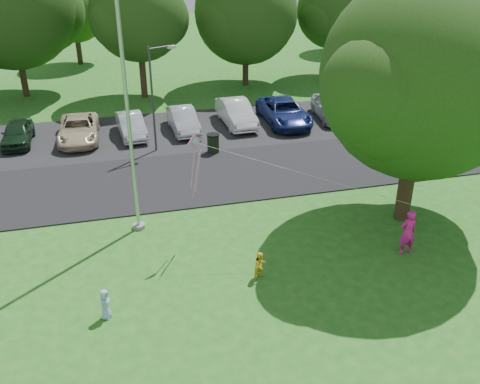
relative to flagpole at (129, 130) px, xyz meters
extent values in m
plane|color=#21651A|center=(3.50, -5.00, -4.17)|extent=(120.00, 120.00, 0.00)
cube|color=black|center=(3.50, 4.00, -4.14)|extent=(60.00, 6.00, 0.06)
cube|color=black|center=(3.50, 10.50, -4.14)|extent=(42.00, 7.00, 0.06)
cylinder|color=#B7BABF|center=(0.00, 0.00, 0.83)|extent=(0.14, 0.14, 10.00)
cylinder|color=gray|center=(0.00, 0.00, -4.09)|extent=(0.50, 0.50, 0.16)
cylinder|color=#3F3F44|center=(1.58, 7.83, -1.40)|extent=(0.11, 0.11, 5.52)
cylinder|color=#3F3F44|center=(2.17, 8.08, 1.22)|extent=(1.22, 0.57, 0.08)
cube|color=silver|center=(2.77, 8.33, 1.15)|extent=(0.46, 0.35, 0.13)
cylinder|color=black|center=(4.47, 6.82, -3.67)|extent=(0.62, 0.62, 1.00)
cylinder|color=black|center=(4.47, 6.82, -3.14)|extent=(0.67, 0.67, 0.06)
cylinder|color=#332316|center=(10.58, -1.88, -2.55)|extent=(0.62, 0.62, 3.23)
sphere|color=#19390F|center=(10.58, -1.88, 1.72)|extent=(7.59, 7.59, 7.59)
sphere|color=#19390F|center=(12.29, -1.12, 1.16)|extent=(4.93, 4.93, 4.93)
sphere|color=#19390F|center=(9.06, -2.83, 1.35)|extent=(4.55, 4.55, 4.55)
sphere|color=#19390F|center=(8.28, -2.88, 1.67)|extent=(3.95, 3.95, 3.95)
cylinder|color=#332316|center=(-6.10, 20.24, -2.57)|extent=(0.44, 0.44, 3.19)
sphere|color=#19390F|center=(-6.10, 20.24, 2.00)|extent=(8.50, 8.50, 8.50)
sphere|color=#19390F|center=(-4.18, 21.09, 1.37)|extent=(5.53, 5.53, 5.53)
cylinder|color=#332316|center=(1.92, 17.90, -2.45)|extent=(0.44, 0.44, 3.43)
sphere|color=#19390F|center=(1.92, 17.90, 1.45)|extent=(6.27, 6.27, 6.27)
sphere|color=#19390F|center=(3.33, 18.53, 0.98)|extent=(4.07, 4.07, 4.07)
sphere|color=#19390F|center=(0.66, 17.12, 1.14)|extent=(3.76, 3.76, 3.76)
cylinder|color=#332316|center=(9.53, 19.17, -2.84)|extent=(0.44, 0.44, 2.66)
sphere|color=#19390F|center=(9.53, 19.17, 1.03)|extent=(7.27, 7.27, 7.27)
sphere|color=#19390F|center=(11.16, 19.89, 0.49)|extent=(4.72, 4.72, 4.72)
sphere|color=#19390F|center=(8.07, 18.26, 0.67)|extent=(4.36, 4.36, 4.36)
cylinder|color=#332316|center=(16.62, 19.89, -2.66)|extent=(0.44, 0.44, 3.02)
sphere|color=#19390F|center=(16.62, 19.89, 0.84)|extent=(5.67, 5.67, 5.67)
sphere|color=#19390F|center=(17.89, 20.46, 0.41)|extent=(3.68, 3.68, 3.68)
sphere|color=#19390F|center=(15.48, 19.18, 0.55)|extent=(3.40, 3.40, 3.40)
cylinder|color=#332316|center=(25.42, 17.25, -2.45)|extent=(0.44, 0.44, 3.42)
cylinder|color=#332316|center=(-2.50, 29.00, -2.87)|extent=(0.44, 0.44, 2.60)
sphere|color=#19390F|center=(-2.50, 29.00, 0.25)|extent=(5.20, 5.20, 5.20)
sphere|color=#19390F|center=(-1.33, 29.52, -0.14)|extent=(3.38, 3.38, 3.38)
sphere|color=#19390F|center=(-3.54, 28.35, -0.01)|extent=(3.12, 3.12, 3.12)
cylinder|color=#332316|center=(21.50, 28.50, -2.87)|extent=(0.44, 0.44, 2.60)
sphere|color=#19390F|center=(21.50, 28.50, 0.25)|extent=(5.20, 5.20, 5.20)
sphere|color=#19390F|center=(22.67, 29.02, -0.14)|extent=(3.38, 3.38, 3.38)
sphere|color=#19390F|center=(20.46, 27.85, -0.01)|extent=(3.12, 3.12, 3.12)
imported|color=black|center=(-5.60, 10.68, -3.48)|extent=(1.58, 3.71, 1.25)
imported|color=#C6B793|center=(-2.38, 10.39, -3.47)|extent=(2.26, 4.66, 1.28)
imported|color=#B2B7BF|center=(0.49, 10.32, -3.48)|extent=(1.63, 3.89, 1.25)
imported|color=#B2B7BF|center=(3.46, 10.41, -3.45)|extent=(1.56, 4.02, 1.31)
imported|color=silver|center=(6.69, 10.68, -3.38)|extent=(1.72, 4.46, 1.45)
imported|color=navy|center=(9.53, 10.23, -3.40)|extent=(2.35, 5.08, 1.41)
imported|color=#B2B7BF|center=(12.55, 10.29, -3.40)|extent=(2.08, 4.29, 1.41)
imported|color=#EB1F92|center=(9.36, -4.29, -3.27)|extent=(0.66, 0.44, 1.79)
imported|color=yellow|center=(3.76, -4.41, -3.67)|extent=(0.61, 0.57, 1.00)
imported|color=#93BDE2|center=(-1.43, -5.23, -3.66)|extent=(0.49, 0.58, 1.01)
cube|color=pink|center=(2.09, -1.75, -0.03)|extent=(0.52, 0.34, 0.58)
cube|color=#8CC6E5|center=(2.14, -1.78, -0.01)|extent=(0.25, 0.17, 0.28)
cylinder|color=white|center=(5.72, -3.02, -1.08)|extent=(7.28, 2.55, 2.13)
cylinder|color=pink|center=(1.99, -1.75, -1.06)|extent=(0.19, 0.25, 1.55)
cylinder|color=pink|center=(2.19, -1.70, -1.18)|extent=(0.22, 0.41, 1.77)
cylinder|color=pink|center=(2.09, -1.83, -1.30)|extent=(0.24, 0.60, 1.98)
camera|label=1|loc=(-0.67, -18.84, 6.80)|focal=40.00mm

